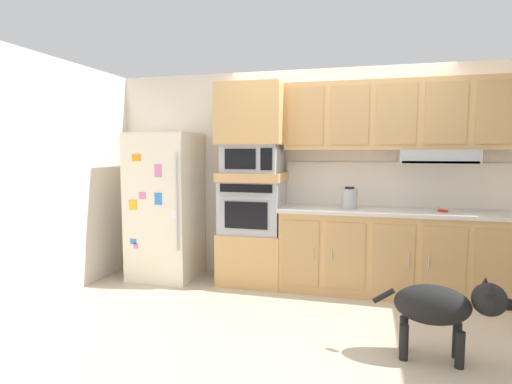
{
  "coord_description": "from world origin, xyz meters",
  "views": [
    {
      "loc": [
        0.37,
        -3.95,
        1.54
      ],
      "look_at": [
        -0.81,
        0.47,
        1.1
      ],
      "focal_mm": 29.49,
      "sensor_mm": 36.0,
      "label": 1
    }
  ],
  "objects_px": {
    "dog": "(444,306)",
    "electric_kettle": "(349,198)",
    "refrigerator": "(165,206)",
    "microwave": "(253,159)",
    "screwdriver": "(443,210)",
    "built_in_oven": "(253,207)"
  },
  "relations": [
    {
      "from": "dog",
      "to": "electric_kettle",
      "type": "bearing_deg",
      "value": 121.63
    },
    {
      "from": "refrigerator",
      "to": "electric_kettle",
      "type": "relative_size",
      "value": 7.33
    },
    {
      "from": "refrigerator",
      "to": "microwave",
      "type": "distance_m",
      "value": 1.24
    },
    {
      "from": "microwave",
      "to": "screwdriver",
      "type": "height_order",
      "value": "microwave"
    },
    {
      "from": "built_in_oven",
      "to": "dog",
      "type": "bearing_deg",
      "value": -38.14
    },
    {
      "from": "built_in_oven",
      "to": "electric_kettle",
      "type": "height_order",
      "value": "built_in_oven"
    },
    {
      "from": "refrigerator",
      "to": "built_in_oven",
      "type": "distance_m",
      "value": 1.09
    },
    {
      "from": "electric_kettle",
      "to": "dog",
      "type": "height_order",
      "value": "electric_kettle"
    },
    {
      "from": "electric_kettle",
      "to": "dog",
      "type": "bearing_deg",
      "value": -61.9
    },
    {
      "from": "microwave",
      "to": "dog",
      "type": "height_order",
      "value": "microwave"
    },
    {
      "from": "built_in_oven",
      "to": "microwave",
      "type": "relative_size",
      "value": 1.09
    },
    {
      "from": "microwave",
      "to": "screwdriver",
      "type": "xyz_separation_m",
      "value": [
        2.05,
        -0.03,
        -0.53
      ]
    },
    {
      "from": "refrigerator",
      "to": "built_in_oven",
      "type": "relative_size",
      "value": 2.51
    },
    {
      "from": "refrigerator",
      "to": "dog",
      "type": "xyz_separation_m",
      "value": [
        2.95,
        -1.39,
        -0.47
      ]
    },
    {
      "from": "built_in_oven",
      "to": "refrigerator",
      "type": "bearing_deg",
      "value": -176.45
    },
    {
      "from": "refrigerator",
      "to": "dog",
      "type": "distance_m",
      "value": 3.29
    },
    {
      "from": "refrigerator",
      "to": "screwdriver",
      "type": "distance_m",
      "value": 3.15
    },
    {
      "from": "refrigerator",
      "to": "screwdriver",
      "type": "height_order",
      "value": "refrigerator"
    },
    {
      "from": "refrigerator",
      "to": "dog",
      "type": "relative_size",
      "value": 1.78
    },
    {
      "from": "built_in_oven",
      "to": "microwave",
      "type": "height_order",
      "value": "microwave"
    },
    {
      "from": "microwave",
      "to": "refrigerator",
      "type": "bearing_deg",
      "value": -176.45
    },
    {
      "from": "built_in_oven",
      "to": "screwdriver",
      "type": "distance_m",
      "value": 2.05
    }
  ]
}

